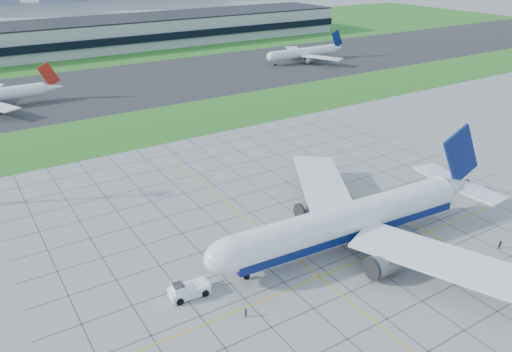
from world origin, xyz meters
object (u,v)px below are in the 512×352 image
(pushback_tug, at_px, (187,290))
(crew_far, at_px, (500,245))
(distant_jet_2, at_px, (304,53))
(crew_near, at_px, (246,313))
(airliner, at_px, (350,221))

(pushback_tug, relative_size, crew_far, 5.57)
(crew_far, xyz_separation_m, distant_jet_2, (72.06, 155.15, 3.61))
(crew_far, height_order, distant_jet_2, distant_jet_2)
(crew_near, bearing_deg, pushback_tug, 82.34)
(pushback_tug, distance_m, crew_far, 59.13)
(airliner, height_order, distant_jet_2, airliner)
(airliner, bearing_deg, crew_far, -31.20)
(airliner, relative_size, distant_jet_2, 1.46)
(pushback_tug, relative_size, crew_near, 5.89)
(crew_far, relative_size, distant_jet_2, 0.04)
(distant_jet_2, bearing_deg, crew_near, -130.08)
(distant_jet_2, bearing_deg, crew_far, -114.91)
(airliner, height_order, pushback_tug, airliner)
(pushback_tug, bearing_deg, airliner, -0.96)
(airliner, xyz_separation_m, distant_jet_2, (95.59, 138.80, -0.97))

